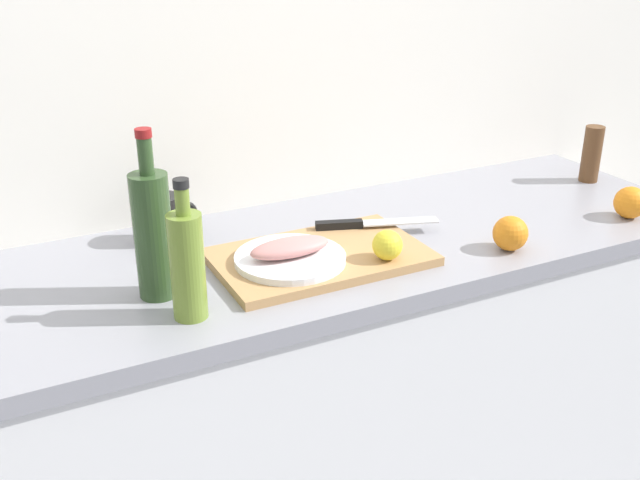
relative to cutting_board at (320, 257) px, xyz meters
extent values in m
cube|color=white|center=(0.02, 0.40, 0.34)|extent=(3.20, 0.05, 2.50)
cube|color=white|center=(0.02, 0.07, -0.48)|extent=(2.00, 0.58, 0.86)
cube|color=gray|center=(0.02, 0.07, -0.03)|extent=(2.00, 0.60, 0.04)
cube|color=tan|center=(0.00, 0.00, 0.00)|extent=(0.45, 0.28, 0.02)
cylinder|color=white|center=(-0.08, -0.01, 0.02)|extent=(0.23, 0.23, 0.01)
ellipsoid|color=tan|center=(-0.08, -0.01, 0.04)|extent=(0.18, 0.08, 0.04)
cube|color=silver|center=(0.24, 0.06, 0.02)|extent=(0.18, 0.09, 0.00)
cube|color=black|center=(0.10, 0.10, 0.02)|extent=(0.11, 0.06, 0.02)
sphere|color=yellow|center=(0.11, -0.09, 0.04)|extent=(0.06, 0.06, 0.06)
cylinder|color=olive|center=(-0.32, -0.11, 0.09)|extent=(0.06, 0.06, 0.20)
cylinder|color=olive|center=(-0.32, -0.11, 0.22)|extent=(0.03, 0.03, 0.05)
cylinder|color=black|center=(-0.32, -0.11, 0.25)|extent=(0.03, 0.03, 0.02)
cylinder|color=#2D4723|center=(-0.35, 0.00, 0.11)|extent=(0.07, 0.07, 0.25)
cylinder|color=#2D4723|center=(-0.35, 0.00, 0.27)|extent=(0.03, 0.03, 0.07)
cylinder|color=maroon|center=(-0.35, 0.00, 0.32)|extent=(0.03, 0.03, 0.02)
cylinder|color=black|center=(-0.27, 0.26, 0.04)|extent=(0.08, 0.08, 0.11)
torus|color=black|center=(-0.22, 0.26, 0.05)|extent=(0.06, 0.01, 0.06)
sphere|color=orange|center=(0.41, -0.13, 0.03)|extent=(0.08, 0.08, 0.08)
sphere|color=orange|center=(0.80, -0.12, 0.03)|extent=(0.08, 0.08, 0.08)
cylinder|color=brown|center=(0.92, 0.14, 0.07)|extent=(0.05, 0.05, 0.16)
camera|label=1|loc=(-0.65, -1.29, 0.67)|focal=41.46mm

